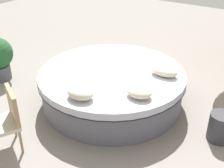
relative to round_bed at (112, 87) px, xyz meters
The scene contains 7 objects.
ground_plane 0.33m from the round_bed, ahead, with size 16.00×16.00×0.00m, color gray.
round_bed is the anchor object (origin of this frame).
throw_pillow_0 1.11m from the round_bed, 86.01° to the right, with size 0.45×0.35×0.19m, color beige.
throw_pillow_1 1.05m from the round_bed, 31.14° to the right, with size 0.42×0.33×0.17m, color beige.
throw_pillow_2 1.03m from the round_bed, 23.72° to the left, with size 0.50×0.30×0.18m, color beige.
patio_chair 2.04m from the round_bed, 108.02° to the right, with size 0.70×0.69×0.98m.
side_table 2.05m from the round_bed, ahead, with size 0.38×0.38×0.47m, color #333338.
Camera 1 is at (2.59, -4.06, 3.12)m, focal length 47.00 mm.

